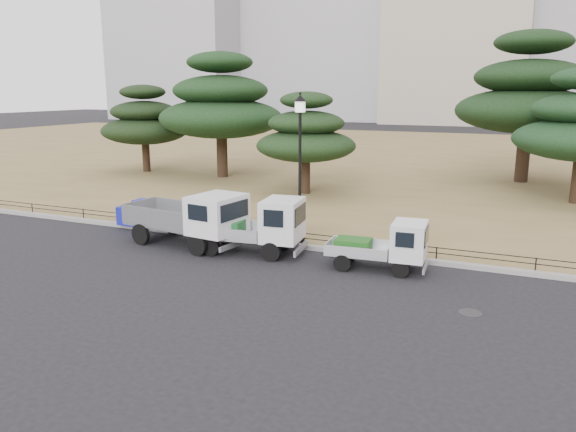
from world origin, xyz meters
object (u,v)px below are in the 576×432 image
at_px(truck_large, 191,216).
at_px(street_lamp, 300,144).
at_px(tarp_pile, 141,214).
at_px(truck_kei_front, 257,226).
at_px(truck_kei_rear, 384,245).

height_order(truck_large, street_lamp, street_lamp).
relative_size(truck_large, tarp_pile, 2.95).
bearing_deg(tarp_pile, street_lamp, 0.39).
xyz_separation_m(truck_kei_front, truck_kei_rear, (4.48, -0.03, -0.18)).
height_order(truck_large, truck_kei_rear, truck_large).
bearing_deg(street_lamp, truck_large, -156.24).
bearing_deg(truck_kei_front, street_lamp, 50.04).
distance_m(truck_kei_front, truck_kei_rear, 4.49).
bearing_deg(street_lamp, tarp_pile, -179.61).
xyz_separation_m(truck_kei_rear, tarp_pile, (-10.57, 1.48, -0.23)).
height_order(truck_kei_front, truck_kei_rear, truck_kei_front).
distance_m(truck_kei_rear, street_lamp, 4.81).
height_order(truck_kei_front, street_lamp, street_lamp).
bearing_deg(truck_kei_rear, tarp_pile, 167.87).
bearing_deg(truck_kei_rear, truck_large, 176.34).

